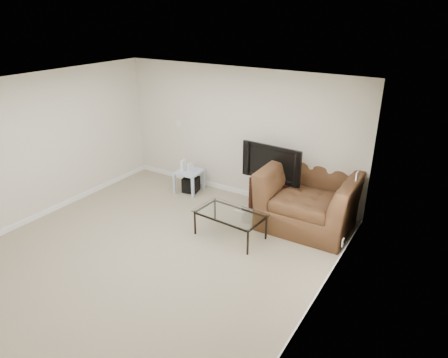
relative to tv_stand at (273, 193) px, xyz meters
The scene contains 18 objects.
floor 2.47m from the tv_stand, 111.54° to the right, with size 5.00×5.00×0.00m, color tan.
ceiling 3.29m from the tv_stand, 111.54° to the right, with size 5.00×5.00×0.00m, color white.
wall_back 1.32m from the tv_stand, 166.26° to the left, with size 5.00×0.02×2.50m, color silver.
wall_left 4.20m from the tv_stand, 146.15° to the right, with size 0.02×5.00×2.50m, color silver.
wall_right 2.94m from the tv_stand, 54.94° to the right, with size 0.02×5.00×2.50m, color silver.
plate_back 2.49m from the tv_stand, behind, with size 0.12×0.02×0.12m, color white.
plate_right_switch 1.97m from the tv_stand, 23.18° to the right, with size 0.02×0.09×0.13m, color white.
plate_right_outlet 1.87m from the tv_stand, 31.68° to the right, with size 0.02×0.08×0.12m, color white.
tv_stand is the anchor object (origin of this frame).
dvd_player 0.21m from the tv_stand, 94.01° to the right, with size 0.39×0.27×0.05m, color black.
television 0.64m from the tv_stand, 94.01° to the right, with size 1.06×0.21×0.66m, color black.
side_table 1.77m from the tv_stand, behind, with size 0.48×0.48×0.46m, color #A6C2CF, non-canonical shape.
subwoofer 1.75m from the tv_stand, behind, with size 0.29×0.29×0.29m, color black.
game_console 1.90m from the tv_stand, behind, with size 0.05×0.15×0.21m, color white.
game_case 1.73m from the tv_stand, behind, with size 0.05×0.13×0.18m, color silver.
recliner 0.89m from the tv_stand, 16.59° to the right, with size 1.56×1.01×1.36m, color brown.
coffee_table 1.29m from the tv_stand, 97.07° to the right, with size 1.11×0.63×0.43m, color black, non-canonical shape.
remote 1.19m from the tv_stand, 92.60° to the right, with size 0.17×0.05×0.02m, color #B2B2B7.
Camera 1 is at (3.64, -3.86, 3.47)m, focal length 32.00 mm.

